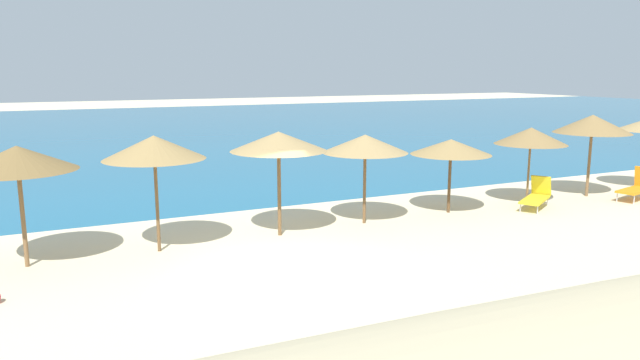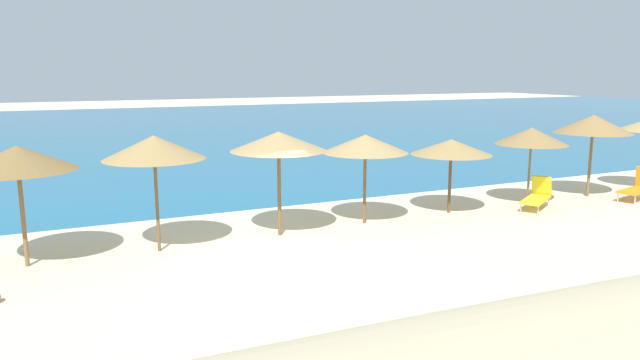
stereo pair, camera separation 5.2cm
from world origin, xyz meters
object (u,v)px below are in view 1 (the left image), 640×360
(lounge_chair_1, at_px, (536,196))
(beach_umbrella_3, at_px, (17,159))
(beach_umbrella_8, at_px, (531,136))
(lounge_chair_0, at_px, (637,187))
(beach_umbrella_7, at_px, (451,147))
(beach_umbrella_9, at_px, (592,124))
(beach_umbrella_4, at_px, (154,148))
(beach_umbrella_6, at_px, (365,144))
(beach_umbrella_5, at_px, (279,142))

(lounge_chair_1, bearing_deg, beach_umbrella_3, 56.57)
(beach_umbrella_8, distance_m, lounge_chair_0, 4.56)
(beach_umbrella_7, xyz_separation_m, lounge_chair_0, (7.15, -1.29, -1.64))
(beach_umbrella_7, relative_size, beach_umbrella_9, 0.86)
(beach_umbrella_4, xyz_separation_m, lounge_chair_0, (16.28, -1.05, -2.16))
(beach_umbrella_7, relative_size, lounge_chair_1, 1.42)
(beach_umbrella_8, relative_size, lounge_chair_0, 1.52)
(beach_umbrella_3, relative_size, beach_umbrella_7, 1.12)
(beach_umbrella_8, height_order, lounge_chair_0, beach_umbrella_8)
(beach_umbrella_6, relative_size, lounge_chair_1, 1.48)
(beach_umbrella_3, bearing_deg, beach_umbrella_4, -2.00)
(beach_umbrella_5, relative_size, beach_umbrella_9, 0.98)
(beach_umbrella_6, xyz_separation_m, lounge_chair_1, (6.10, -0.71, -1.97))
(beach_umbrella_3, height_order, beach_umbrella_8, beach_umbrella_3)
(beach_umbrella_7, height_order, beach_umbrella_8, beach_umbrella_8)
(beach_umbrella_5, relative_size, lounge_chair_0, 1.67)
(beach_umbrella_7, height_order, lounge_chair_0, beach_umbrella_7)
(lounge_chair_1, bearing_deg, beach_umbrella_5, 55.18)
(beach_umbrella_4, height_order, beach_umbrella_6, beach_umbrella_4)
(lounge_chair_0, bearing_deg, beach_umbrella_9, 29.13)
(beach_umbrella_3, height_order, beach_umbrella_9, beach_umbrella_9)
(beach_umbrella_6, xyz_separation_m, beach_umbrella_7, (3.10, 0.01, -0.27))
(beach_umbrella_3, height_order, beach_umbrella_4, beach_umbrella_4)
(beach_umbrella_6, distance_m, lounge_chair_1, 6.45)
(beach_umbrella_4, xyz_separation_m, lounge_chair_1, (12.13, -0.49, -2.22))
(beach_umbrella_4, distance_m, beach_umbrella_7, 9.14)
(beach_umbrella_5, height_order, beach_umbrella_6, beach_umbrella_5)
(beach_umbrella_5, bearing_deg, beach_umbrella_3, 179.72)
(beach_umbrella_3, xyz_separation_m, lounge_chair_1, (15.12, -0.59, -2.12))
(beach_umbrella_9, bearing_deg, beach_umbrella_7, 178.88)
(beach_umbrella_4, bearing_deg, beach_umbrella_3, 178.00)
(beach_umbrella_5, relative_size, lounge_chair_1, 1.61)
(beach_umbrella_8, bearing_deg, beach_umbrella_7, 176.74)
(beach_umbrella_8, bearing_deg, beach_umbrella_3, 179.84)
(lounge_chair_0, bearing_deg, beach_umbrella_4, 72.16)
(lounge_chair_0, distance_m, lounge_chair_1, 4.19)
(beach_umbrella_8, bearing_deg, lounge_chair_0, -15.42)
(beach_umbrella_3, bearing_deg, beach_umbrella_5, -0.28)
(beach_umbrella_4, height_order, beach_umbrella_5, beach_umbrella_4)
(lounge_chair_0, bearing_deg, beach_umbrella_8, 60.42)
(beach_umbrella_8, relative_size, beach_umbrella_9, 0.89)
(beach_umbrella_7, distance_m, lounge_chair_1, 3.53)
(beach_umbrella_6, distance_m, lounge_chair_0, 10.50)
(beach_umbrella_5, height_order, beach_umbrella_9, beach_umbrella_9)
(beach_umbrella_5, height_order, lounge_chair_1, beach_umbrella_5)
(beach_umbrella_9, height_order, lounge_chair_1, beach_umbrella_9)
(beach_umbrella_3, bearing_deg, lounge_chair_0, -3.42)
(beach_umbrella_4, bearing_deg, beach_umbrella_8, 0.28)
(beach_umbrella_5, xyz_separation_m, lounge_chair_1, (8.85, -0.56, -2.19))
(beach_umbrella_8, xyz_separation_m, beach_umbrella_9, (2.92, 0.06, 0.28))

